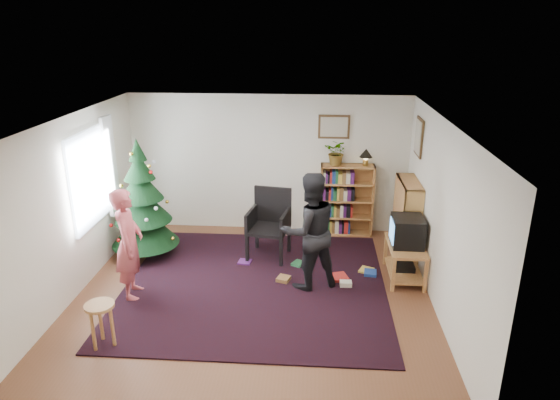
# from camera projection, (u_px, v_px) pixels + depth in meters

# --- Properties ---
(floor) EXTENTS (5.00, 5.00, 0.00)m
(floor) POSITION_uv_depth(u_px,v_px,m) (253.00, 296.00, 7.10)
(floor) COLOR brown
(floor) RESTS_ON ground
(ceiling) EXTENTS (5.00, 5.00, 0.00)m
(ceiling) POSITION_uv_depth(u_px,v_px,m) (249.00, 121.00, 6.25)
(ceiling) COLOR white
(ceiling) RESTS_ON wall_back
(wall_back) EXTENTS (5.00, 0.02, 2.50)m
(wall_back) POSITION_uv_depth(u_px,v_px,m) (269.00, 164.00, 9.02)
(wall_back) COLOR silver
(wall_back) RESTS_ON floor
(wall_front) EXTENTS (5.00, 0.02, 2.50)m
(wall_front) POSITION_uv_depth(u_px,v_px,m) (215.00, 318.00, 4.33)
(wall_front) COLOR silver
(wall_front) RESTS_ON floor
(wall_left) EXTENTS (0.02, 5.00, 2.50)m
(wall_left) POSITION_uv_depth(u_px,v_px,m) (71.00, 209.00, 6.84)
(wall_left) COLOR silver
(wall_left) RESTS_ON floor
(wall_right) EXTENTS (0.02, 5.00, 2.50)m
(wall_right) POSITION_uv_depth(u_px,v_px,m) (441.00, 219.00, 6.50)
(wall_right) COLOR silver
(wall_right) RESTS_ON floor
(rug) EXTENTS (3.80, 3.60, 0.02)m
(rug) POSITION_uv_depth(u_px,v_px,m) (256.00, 285.00, 7.37)
(rug) COLOR black
(rug) RESTS_ON floor
(window_pane) EXTENTS (0.04, 1.20, 1.40)m
(window_pane) POSITION_uv_depth(u_px,v_px,m) (89.00, 179.00, 7.32)
(window_pane) COLOR silver
(window_pane) RESTS_ON wall_left
(curtain) EXTENTS (0.06, 0.35, 1.60)m
(curtain) POSITION_uv_depth(u_px,v_px,m) (111.00, 166.00, 7.98)
(curtain) COLOR white
(curtain) RESTS_ON wall_left
(picture_back) EXTENTS (0.55, 0.03, 0.42)m
(picture_back) POSITION_uv_depth(u_px,v_px,m) (334.00, 127.00, 8.68)
(picture_back) COLOR #4C3319
(picture_back) RESTS_ON wall_back
(picture_right) EXTENTS (0.03, 0.50, 0.60)m
(picture_right) POSITION_uv_depth(u_px,v_px,m) (419.00, 137.00, 7.91)
(picture_right) COLOR #4C3319
(picture_right) RESTS_ON wall_right
(christmas_tree) EXTENTS (1.09, 1.09, 1.98)m
(christmas_tree) POSITION_uv_depth(u_px,v_px,m) (143.00, 208.00, 8.07)
(christmas_tree) COLOR #3F2816
(christmas_tree) RESTS_ON rug
(bookshelf_back) EXTENTS (0.95, 0.30, 1.30)m
(bookshelf_back) POSITION_uv_depth(u_px,v_px,m) (346.00, 199.00, 8.97)
(bookshelf_back) COLOR #BF8944
(bookshelf_back) RESTS_ON floor
(bookshelf_right) EXTENTS (0.30, 0.95, 1.30)m
(bookshelf_right) POSITION_uv_depth(u_px,v_px,m) (407.00, 219.00, 8.09)
(bookshelf_right) COLOR #BF8944
(bookshelf_right) RESTS_ON floor
(tv_stand) EXTENTS (0.51, 0.93, 0.55)m
(tv_stand) POSITION_uv_depth(u_px,v_px,m) (405.00, 258.00, 7.50)
(tv_stand) COLOR #BF8944
(tv_stand) RESTS_ON floor
(crt_tv) EXTENTS (0.46, 0.49, 0.43)m
(crt_tv) POSITION_uv_depth(u_px,v_px,m) (407.00, 231.00, 7.35)
(crt_tv) COLOR black
(crt_tv) RESTS_ON tv_stand
(armchair) EXTENTS (0.72, 0.72, 1.13)m
(armchair) POSITION_uv_depth(u_px,v_px,m) (269.00, 220.00, 8.16)
(armchair) COLOR black
(armchair) RESTS_ON rug
(stool) EXTENTS (0.35, 0.35, 0.58)m
(stool) POSITION_uv_depth(u_px,v_px,m) (100.00, 314.00, 5.85)
(stool) COLOR #BF8944
(stool) RESTS_ON floor
(person_standing) EXTENTS (0.47, 0.64, 1.59)m
(person_standing) POSITION_uv_depth(u_px,v_px,m) (129.00, 244.00, 6.85)
(person_standing) COLOR #BD4B52
(person_standing) RESTS_ON rug
(person_by_chair) EXTENTS (1.04, 0.94, 1.74)m
(person_by_chair) POSITION_uv_depth(u_px,v_px,m) (310.00, 231.00, 7.08)
(person_by_chair) COLOR black
(person_by_chair) RESTS_ON rug
(potted_plant) EXTENTS (0.52, 0.49, 0.46)m
(potted_plant) POSITION_uv_depth(u_px,v_px,m) (337.00, 152.00, 8.69)
(potted_plant) COLOR gray
(potted_plant) RESTS_ON bookshelf_back
(table_lamp) EXTENTS (0.23, 0.23, 0.30)m
(table_lamp) POSITION_uv_depth(u_px,v_px,m) (366.00, 154.00, 8.67)
(table_lamp) COLOR #A57F33
(table_lamp) RESTS_ON bookshelf_back
(floor_clutter) EXTENTS (2.18, 0.84, 0.08)m
(floor_clutter) POSITION_uv_depth(u_px,v_px,m) (321.00, 272.00, 7.67)
(floor_clutter) COLOR #A51E19
(floor_clutter) RESTS_ON rug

